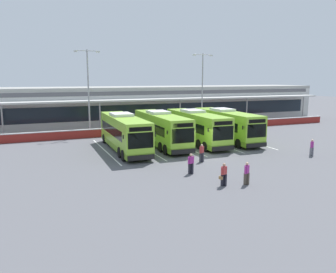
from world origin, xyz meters
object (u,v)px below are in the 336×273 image
pedestrian_with_handbag (224,174)px  pedestrian_approaching_bus (202,152)px  pedestrian_child (191,163)px  coach_bus_left_centre (161,130)px  coach_bus_centre (196,128)px  pedestrian_in_dark_coat (312,147)px  lamp_post_centre (202,86)px  lamp_post_west (88,87)px  coach_bus_leftmost (124,133)px  pedestrian_near_bin (247,173)px  coach_bus_right_centre (226,126)px

pedestrian_with_handbag → pedestrian_approaching_bus: (1.83, 6.58, 0.02)m
pedestrian_child → pedestrian_approaching_bus: (2.59, 3.04, 0.00)m
pedestrian_with_handbag → coach_bus_left_centre: bearing=85.2°
coach_bus_centre → pedestrian_in_dark_coat: (7.23, -10.17, -0.91)m
pedestrian_approaching_bus → lamp_post_centre: lamp_post_centre is taller
coach_bus_centre → lamp_post_west: 15.41m
coach_bus_leftmost → pedestrian_near_bin: (4.85, -14.50, -0.91)m
coach_bus_right_centre → lamp_post_west: 18.35m
coach_bus_left_centre → coach_bus_centre: 4.26m
coach_bus_centre → coach_bus_right_centre: (4.03, 0.01, 0.00)m
pedestrian_near_bin → pedestrian_approaching_bus: 6.96m
pedestrian_in_dark_coat → lamp_post_west: size_ratio=0.15×
coach_bus_centre → pedestrian_in_dark_coat: size_ratio=7.54×
pedestrian_with_handbag → lamp_post_centre: bearing=64.7°
pedestrian_with_handbag → pedestrian_approaching_bus: same height
coach_bus_right_centre → pedestrian_approaching_bus: coach_bus_right_centre is taller
coach_bus_right_centre → lamp_post_west: size_ratio=1.11×
coach_bus_left_centre → pedestrian_with_handbag: (-1.24, -14.93, -0.93)m
pedestrian_in_dark_coat → coach_bus_right_centre: bearing=107.5°
coach_bus_left_centre → lamp_post_west: size_ratio=1.11×
coach_bus_centre → lamp_post_west: (-10.32, 10.53, 4.50)m
pedestrian_child → coach_bus_centre: bearing=60.8°
pedestrian_approaching_bus → coach_bus_right_centre: bearing=46.7°
lamp_post_centre → coach_bus_centre: bearing=-121.3°
coach_bus_left_centre → pedestrian_near_bin: size_ratio=7.54×
coach_bus_left_centre → coach_bus_right_centre: size_ratio=1.00×
coach_bus_left_centre → pedestrian_child: 11.60m
pedestrian_near_bin → lamp_post_west: size_ratio=0.15×
coach_bus_centre → pedestrian_child: bearing=-119.2°
coach_bus_leftmost → pedestrian_with_handbag: size_ratio=7.54×
coach_bus_leftmost → lamp_post_centre: size_ratio=1.11×
coach_bus_centre → lamp_post_centre: lamp_post_centre is taller
coach_bus_leftmost → coach_bus_centre: (8.71, 0.62, 0.00)m
coach_bus_centre → lamp_post_centre: 13.57m
coach_bus_leftmost → coach_bus_centre: 8.73m
pedestrian_approaching_bus → lamp_post_west: lamp_post_west is taller
coach_bus_leftmost → pedestrian_near_bin: size_ratio=7.54×
coach_bus_leftmost → pedestrian_near_bin: bearing=-71.5°
pedestrian_in_dark_coat → pedestrian_near_bin: bearing=-155.9°
lamp_post_centre → pedestrian_in_dark_coat: bearing=-88.4°
coach_bus_centre → lamp_post_west: size_ratio=1.11×
coach_bus_left_centre → lamp_post_west: bearing=120.3°
coach_bus_right_centre → pedestrian_in_dark_coat: (3.20, -10.18, -0.91)m
lamp_post_west → coach_bus_left_centre: bearing=-59.7°
coach_bus_centre → pedestrian_near_bin: 15.63m
pedestrian_approaching_bus → lamp_post_centre: (10.32, 19.11, 5.42)m
coach_bus_right_centre → coach_bus_centre: bearing=-179.9°
pedestrian_with_handbag → coach_bus_centre: bearing=69.5°
coach_bus_leftmost → pedestrian_in_dark_coat: coach_bus_leftmost is taller
pedestrian_approaching_bus → pedestrian_in_dark_coat: bearing=-10.4°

